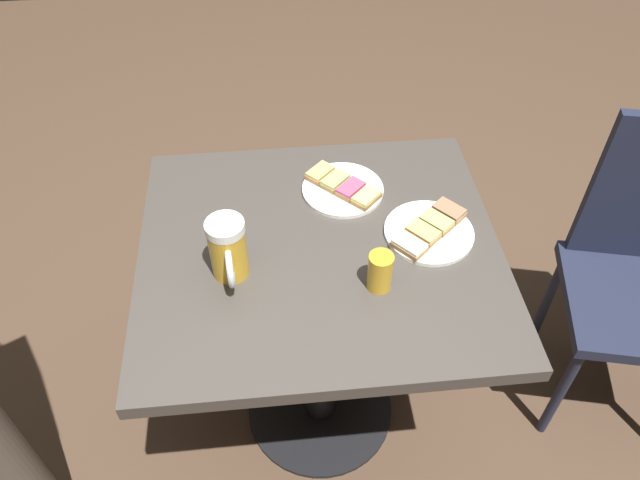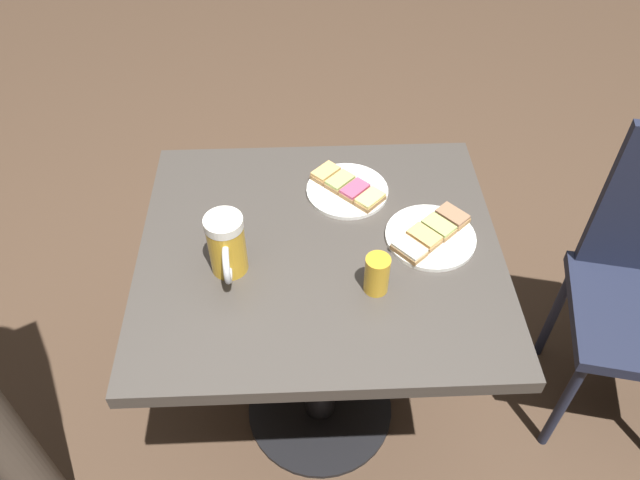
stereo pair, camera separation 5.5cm
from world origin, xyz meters
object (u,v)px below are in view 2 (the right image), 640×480
object	(u,v)px
beer_mug	(227,246)
plate_near	(431,235)
plate_far	(347,189)
beer_glass_small	(377,274)

from	to	relation	value
beer_mug	plate_near	bearing A→B (deg)	9.35
plate_near	plate_far	bearing A→B (deg)	136.96
plate_near	beer_glass_small	size ratio (longest dim) A/B	2.26
plate_far	beer_glass_small	bearing A→B (deg)	-82.97
plate_near	beer_glass_small	bearing A→B (deg)	-134.73
beer_mug	beer_glass_small	size ratio (longest dim) A/B	1.60
beer_mug	beer_glass_small	distance (m)	0.32
plate_near	beer_glass_small	xyz separation A→B (m)	(-0.14, -0.14, 0.03)
plate_near	plate_far	xyz separation A→B (m)	(-0.18, 0.16, -0.00)
beer_mug	plate_far	bearing A→B (deg)	41.43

